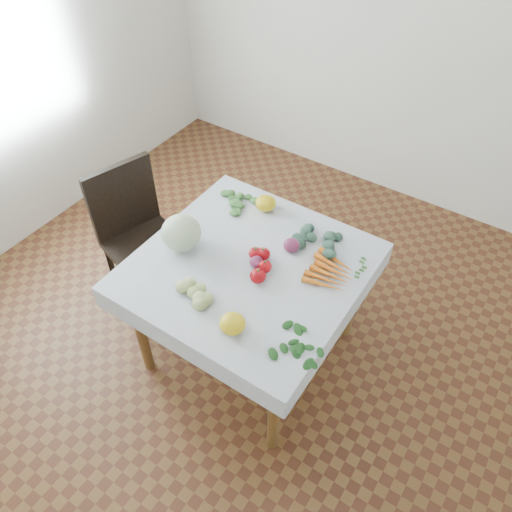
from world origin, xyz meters
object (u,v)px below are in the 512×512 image
Objects in this scene: cabbage at (181,233)px; heirloom_back at (266,203)px; chair at (136,228)px; table at (249,278)px; carrot_bunch at (331,272)px.

cabbage is 0.55m from heirloom_back.
chair is 0.59m from cabbage.
table is 1.04× the size of chair.
cabbage reaches higher than heirloom_back.
table is 0.44m from carrot_bunch.
chair reaches higher than carrot_bunch.
chair is 1.28m from carrot_bunch.
chair is at bearing 167.31° from cabbage.
table is 8.27× the size of heirloom_back.
chair is (-0.87, 0.03, -0.10)m from table.
heirloom_back is at bearing 111.94° from table.
table is 4.72× the size of cabbage.
carrot_bunch is (0.76, 0.25, -0.08)m from cabbage.
table is 3.77× the size of carrot_bunch.
heirloom_back reaches higher than table.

